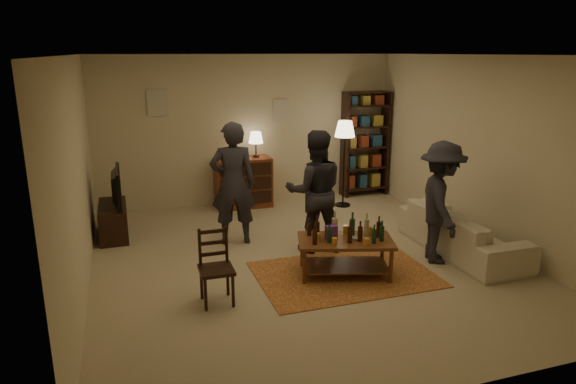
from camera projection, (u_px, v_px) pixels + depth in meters
name	position (u px, v px, depth m)	size (l,w,h in m)	color
floor	(305.00, 260.00, 6.97)	(6.00, 6.00, 0.00)	#C6B793
room_shell	(213.00, 106.00, 9.03)	(6.00, 6.00, 6.00)	beige
rug	(344.00, 274.00, 6.52)	(2.20, 1.50, 0.01)	maroon
coffee_table	(345.00, 243.00, 6.41)	(1.31, 0.95, 0.82)	brown
dining_chair	(215.00, 264.00, 5.72)	(0.38, 0.38, 0.86)	black
tv_stand	(113.00, 212.00, 7.79)	(0.40, 1.00, 1.06)	black
dresser	(244.00, 181.00, 9.28)	(1.00, 0.50, 1.36)	brown
bookshelf	(365.00, 143.00, 9.92)	(0.90, 0.34, 2.02)	black
floor_lamp	(345.00, 135.00, 9.10)	(0.36, 0.36, 1.56)	black
sofa	(462.00, 231.00, 7.19)	(2.08, 0.81, 0.61)	beige
person_left	(233.00, 184.00, 7.40)	(0.66, 0.43, 1.80)	#2A2831
person_right	(315.00, 191.00, 7.14)	(0.84, 0.65, 1.72)	#25252C
person_by_sofa	(441.00, 203.00, 6.75)	(1.05, 0.61, 1.63)	#25242B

